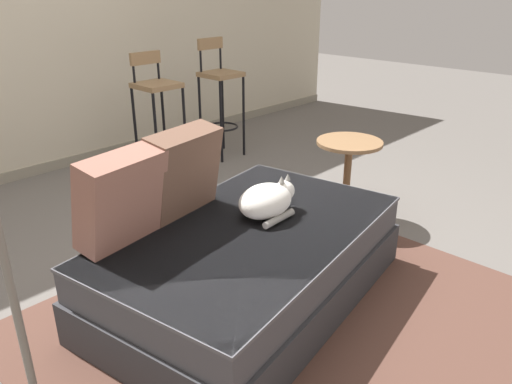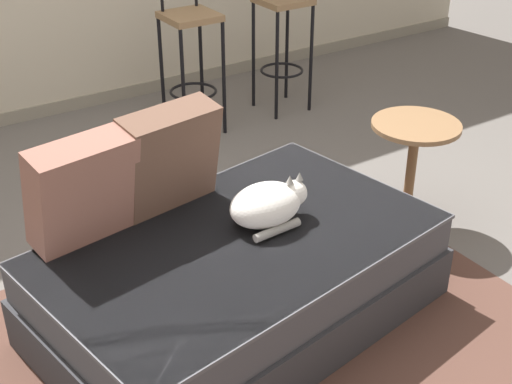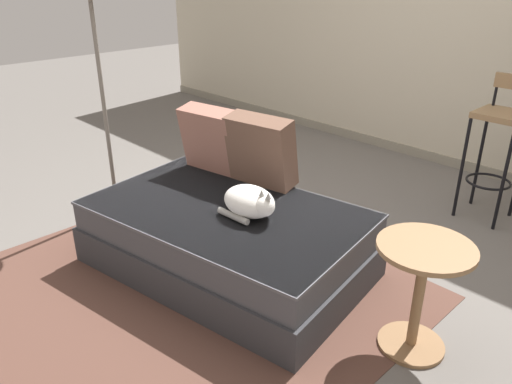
{
  "view_description": "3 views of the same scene",
  "coord_description": "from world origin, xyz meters",
  "px_view_note": "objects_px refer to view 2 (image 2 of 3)",
  "views": [
    {
      "loc": [
        -1.59,
        -1.96,
        1.55
      ],
      "look_at": [
        0.15,
        -0.3,
        0.53
      ],
      "focal_mm": 35.0,
      "sensor_mm": 36.0,
      "label": 1
    },
    {
      "loc": [
        -1.26,
        -2.45,
        1.98
      ],
      "look_at": [
        0.15,
        -0.3,
        0.53
      ],
      "focal_mm": 50.0,
      "sensor_mm": 36.0,
      "label": 2
    },
    {
      "loc": [
        1.99,
        -2.09,
        1.7
      ],
      "look_at": [
        0.15,
        -0.3,
        0.53
      ],
      "focal_mm": 35.0,
      "sensor_mm": 36.0,
      "label": 3
    }
  ],
  "objects_px": {
    "couch": "(239,278)",
    "bar_stool_near_window": "(190,41)",
    "cat": "(268,204)",
    "throw_pillow_middle": "(168,157)",
    "bar_stool_by_doorway": "(281,21)",
    "throw_pillow_corner": "(83,191)",
    "side_table": "(412,159)"
  },
  "relations": [
    {
      "from": "couch",
      "to": "cat",
      "type": "height_order",
      "value": "cat"
    },
    {
      "from": "bar_stool_near_window",
      "to": "cat",
      "type": "bearing_deg",
      "value": -109.02
    },
    {
      "from": "throw_pillow_corner",
      "to": "side_table",
      "type": "height_order",
      "value": "throw_pillow_corner"
    },
    {
      "from": "cat",
      "to": "side_table",
      "type": "distance_m",
      "value": 1.0
    },
    {
      "from": "cat",
      "to": "bar_stool_near_window",
      "type": "xyz_separation_m",
      "value": [
        0.62,
        1.8,
        0.12
      ]
    },
    {
      "from": "couch",
      "to": "throw_pillow_corner",
      "type": "height_order",
      "value": "throw_pillow_corner"
    },
    {
      "from": "throw_pillow_middle",
      "to": "bar_stool_near_window",
      "type": "relative_size",
      "value": 0.46
    },
    {
      "from": "bar_stool_by_doorway",
      "to": "side_table",
      "type": "relative_size",
      "value": 1.9
    },
    {
      "from": "throw_pillow_corner",
      "to": "bar_stool_by_doorway",
      "type": "distance_m",
      "value": 2.5
    },
    {
      "from": "side_table",
      "to": "throw_pillow_corner",
      "type": "bearing_deg",
      "value": 175.22
    },
    {
      "from": "bar_stool_by_doorway",
      "to": "side_table",
      "type": "distance_m",
      "value": 1.7
    },
    {
      "from": "bar_stool_by_doorway",
      "to": "bar_stool_near_window",
      "type": "bearing_deg",
      "value": -179.94
    },
    {
      "from": "bar_stool_near_window",
      "to": "side_table",
      "type": "height_order",
      "value": "bar_stool_near_window"
    },
    {
      "from": "throw_pillow_middle",
      "to": "side_table",
      "type": "xyz_separation_m",
      "value": [
        1.25,
        -0.2,
        -0.27
      ]
    },
    {
      "from": "couch",
      "to": "cat",
      "type": "bearing_deg",
      "value": 12.32
    },
    {
      "from": "throw_pillow_middle",
      "to": "cat",
      "type": "xyz_separation_m",
      "value": [
        0.27,
        -0.35,
        -0.14
      ]
    },
    {
      "from": "couch",
      "to": "side_table",
      "type": "xyz_separation_m",
      "value": [
        1.15,
        0.19,
        0.16
      ]
    },
    {
      "from": "throw_pillow_middle",
      "to": "bar_stool_near_window",
      "type": "xyz_separation_m",
      "value": [
        0.89,
        1.44,
        -0.03
      ]
    },
    {
      "from": "bar_stool_near_window",
      "to": "bar_stool_by_doorway",
      "type": "distance_m",
      "value": 0.7
    },
    {
      "from": "throw_pillow_corner",
      "to": "couch",
      "type": "bearing_deg",
      "value": -32.75
    },
    {
      "from": "side_table",
      "to": "bar_stool_near_window",
      "type": "bearing_deg",
      "value": 102.29
    },
    {
      "from": "throw_pillow_corner",
      "to": "bar_stool_near_window",
      "type": "xyz_separation_m",
      "value": [
        1.29,
        1.51,
        -0.02
      ]
    },
    {
      "from": "throw_pillow_corner",
      "to": "cat",
      "type": "bearing_deg",
      "value": -23.1
    },
    {
      "from": "couch",
      "to": "bar_stool_near_window",
      "type": "xyz_separation_m",
      "value": [
        0.79,
        1.83,
        0.4
      ]
    },
    {
      "from": "throw_pillow_middle",
      "to": "bar_stool_near_window",
      "type": "height_order",
      "value": "bar_stool_near_window"
    },
    {
      "from": "couch",
      "to": "throw_pillow_corner",
      "type": "distance_m",
      "value": 0.74
    },
    {
      "from": "throw_pillow_corner",
      "to": "throw_pillow_middle",
      "type": "bearing_deg",
      "value": 9.26
    },
    {
      "from": "cat",
      "to": "bar_stool_by_doorway",
      "type": "height_order",
      "value": "bar_stool_by_doorway"
    },
    {
      "from": "throw_pillow_middle",
      "to": "side_table",
      "type": "height_order",
      "value": "throw_pillow_middle"
    },
    {
      "from": "throw_pillow_corner",
      "to": "bar_stool_by_doorway",
      "type": "relative_size",
      "value": 0.42
    },
    {
      "from": "couch",
      "to": "side_table",
      "type": "distance_m",
      "value": 1.17
    },
    {
      "from": "cat",
      "to": "side_table",
      "type": "relative_size",
      "value": 0.63
    }
  ]
}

